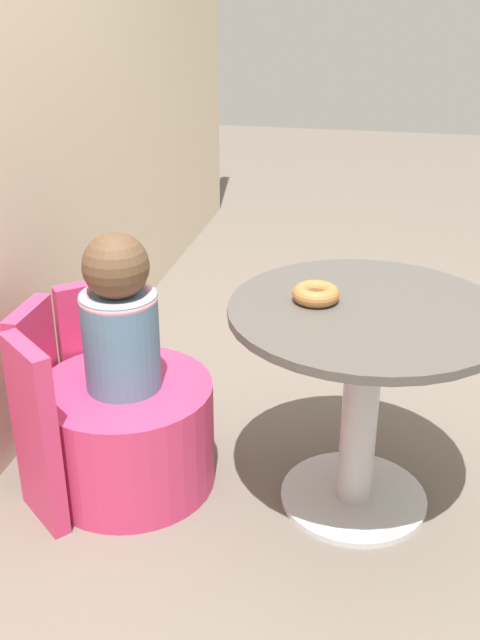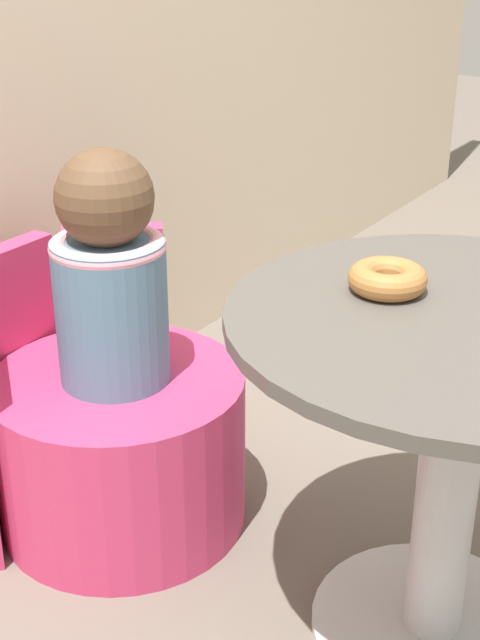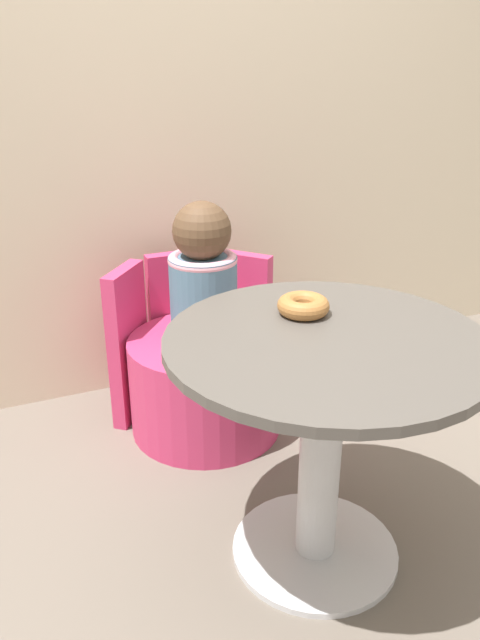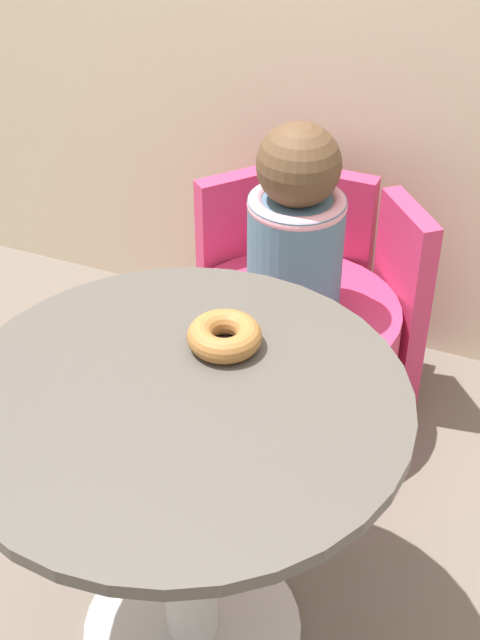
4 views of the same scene
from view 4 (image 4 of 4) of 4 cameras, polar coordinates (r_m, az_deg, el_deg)
ground_plane at (r=1.96m, az=-5.71°, el=-18.05°), size 12.00×12.00×0.00m
round_table at (r=1.57m, az=-3.55°, el=-9.78°), size 0.76×0.76×0.64m
tub_chair at (r=2.25m, az=3.24°, el=-2.74°), size 0.53×0.53×0.34m
booth_backrest at (r=2.35m, az=5.17°, el=2.50°), size 0.62×0.23×0.57m
child_figure at (r=2.03m, az=3.62°, el=5.98°), size 0.22×0.22×0.47m
donut at (r=1.53m, az=-1.00°, el=-1.03°), size 0.13×0.13×0.05m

